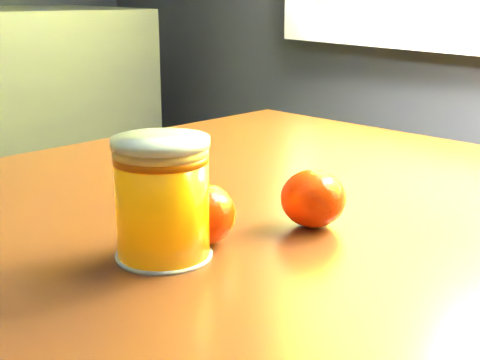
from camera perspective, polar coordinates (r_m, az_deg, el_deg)
table at (r=0.71m, az=-4.35°, el=-9.86°), size 1.08×0.83×0.73m
juice_glass at (r=0.54m, az=-6.65°, el=-1.65°), size 0.08×0.08×0.10m
orange_front at (r=0.62m, az=6.26°, el=-1.57°), size 0.07×0.07×0.05m
orange_back at (r=0.58m, az=-3.32°, el=-2.91°), size 0.07×0.07×0.05m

